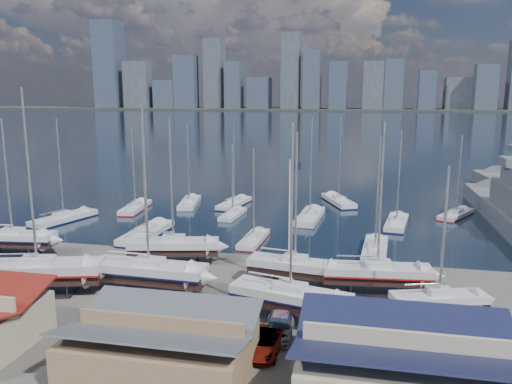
# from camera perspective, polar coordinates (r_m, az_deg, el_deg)

# --- Properties ---
(ground) EXTENTS (1400.00, 1400.00, 0.00)m
(ground) POSITION_cam_1_polar(r_m,az_deg,el_deg) (50.59, -3.65, -10.64)
(ground) COLOR #605E59
(ground) RESTS_ON ground
(water) EXTENTS (1400.00, 600.00, 0.40)m
(water) POSITION_cam_1_polar(r_m,az_deg,el_deg) (355.99, 9.83, 7.88)
(water) COLOR #1A303D
(water) RESTS_ON ground
(far_shore) EXTENTS (1400.00, 80.00, 2.20)m
(far_shore) POSITION_cam_1_polar(r_m,az_deg,el_deg) (615.64, 10.75, 9.25)
(far_shore) COLOR #2D332D
(far_shore) RESTS_ON ground
(skyline) EXTENTS (639.14, 43.80, 107.69)m
(skyline) POSITION_cam_1_polar(r_m,az_deg,el_deg) (609.71, 10.11, 12.82)
(skyline) COLOR #475166
(skyline) RESTS_ON far_shore
(shed_grey) EXTENTS (12.60, 8.40, 4.17)m
(shed_grey) POSITION_cam_1_polar(r_m,az_deg,el_deg) (35.93, -10.78, -16.55)
(shed_grey) COLOR #8C6B4C
(shed_grey) RESTS_ON ground
(shed_blue) EXTENTS (13.65, 9.45, 4.71)m
(shed_blue) POSITION_cam_1_polar(r_m,az_deg,el_deg) (33.64, 16.79, -18.36)
(shed_blue) COLOR #BFB293
(shed_blue) RESTS_ON ground
(sailboat_cradle_0) EXTENTS (10.21, 3.94, 16.08)m
(sailboat_cradle_0) POSITION_cam_1_polar(r_m,az_deg,el_deg) (65.55, -26.03, -4.77)
(sailboat_cradle_0) COLOR #2D2D33
(sailboat_cradle_0) RESTS_ON ground
(sailboat_cradle_1) EXTENTS (12.58, 6.50, 19.31)m
(sailboat_cradle_1) POSITION_cam_1_polar(r_m,az_deg,el_deg) (52.10, -23.68, -8.30)
(sailboat_cradle_1) COLOR #2D2D33
(sailboat_cradle_1) RESTS_ON ground
(sailboat_cradle_2) EXTENTS (10.34, 4.89, 16.26)m
(sailboat_cradle_2) POSITION_cam_1_polar(r_m,az_deg,el_deg) (56.71, -9.41, -6.10)
(sailboat_cradle_2) COLOR #2D2D33
(sailboat_cradle_2) RESTS_ON ground
(sailboat_cradle_3) EXTENTS (11.26, 3.54, 17.88)m
(sailboat_cradle_3) POSITION_cam_1_polar(r_m,az_deg,el_deg) (49.04, -12.13, -8.88)
(sailboat_cradle_3) COLOR #2D2D33
(sailboat_cradle_3) RESTS_ON ground
(sailboat_cradle_4) EXTENTS (9.61, 3.94, 15.29)m
(sailboat_cradle_4) POSITION_cam_1_polar(r_m,az_deg,el_deg) (49.84, 4.47, -8.48)
(sailboat_cradle_4) COLOR #2D2D33
(sailboat_cradle_4) RESTS_ON ground
(sailboat_cradle_5) EXTENTS (10.67, 5.26, 16.57)m
(sailboat_cradle_5) POSITION_cam_1_polar(r_m,az_deg,el_deg) (42.53, 3.95, -11.92)
(sailboat_cradle_5) COLOR #2D2D33
(sailboat_cradle_5) RESTS_ON ground
(sailboat_cradle_6) EXTENTS (10.39, 3.85, 16.38)m
(sailboat_cradle_6) POSITION_cam_1_polar(r_m,az_deg,el_deg) (49.15, 13.68, -9.00)
(sailboat_cradle_6) COLOR #2D2D33
(sailboat_cradle_6) RESTS_ON ground
(sailboat_cradle_7) EXTENTS (8.25, 4.39, 13.19)m
(sailboat_cradle_7) POSITION_cam_1_polar(r_m,az_deg,el_deg) (45.03, 20.19, -11.49)
(sailboat_cradle_7) COLOR #2D2D33
(sailboat_cradle_7) RESTS_ON ground
(sailboat_moored_0) EXTENTS (6.11, 11.18, 16.11)m
(sailboat_moored_0) POSITION_cam_1_polar(r_m,az_deg,el_deg) (80.02, -21.10, -2.97)
(sailboat_moored_0) COLOR black
(sailboat_moored_0) RESTS_ON water
(sailboat_moored_1) EXTENTS (3.72, 9.86, 14.39)m
(sailboat_moored_1) POSITION_cam_1_polar(r_m,az_deg,el_deg) (84.25, -13.61, -1.85)
(sailboat_moored_1) COLOR black
(sailboat_moored_1) RESTS_ON water
(sailboat_moored_2) EXTENTS (4.34, 9.89, 14.45)m
(sailboat_moored_2) POSITION_cam_1_polar(r_m,az_deg,el_deg) (86.14, -7.62, -1.34)
(sailboat_moored_2) COLOR black
(sailboat_moored_2) RESTS_ON water
(sailboat_moored_3) EXTENTS (3.73, 11.53, 17.03)m
(sailboat_moored_3) POSITION_cam_1_polar(r_m,az_deg,el_deg) (68.46, -12.41, -4.77)
(sailboat_moored_3) COLOR black
(sailboat_moored_3) RESTS_ON water
(sailboat_moored_4) EXTENTS (2.76, 7.98, 11.84)m
(sailboat_moored_4) POSITION_cam_1_polar(r_m,az_deg,el_deg) (77.60, -2.67, -2.63)
(sailboat_moored_4) COLOR black
(sailboat_moored_4) RESTS_ON water
(sailboat_moored_5) EXTENTS (4.28, 10.00, 14.48)m
(sailboat_moored_5) POSITION_cam_1_polar(r_m,az_deg,el_deg) (85.11, -2.51, -1.41)
(sailboat_moored_5) COLOR black
(sailboat_moored_5) RESTS_ON water
(sailboat_moored_6) EXTENTS (2.79, 8.64, 12.76)m
(sailboat_moored_6) POSITION_cam_1_polar(r_m,az_deg,el_deg) (64.33, -0.27, -5.53)
(sailboat_moored_6) COLOR black
(sailboat_moored_6) RESTS_ON water
(sailboat_moored_7) EXTENTS (3.81, 10.94, 16.22)m
(sailboat_moored_7) POSITION_cam_1_polar(r_m,az_deg,el_deg) (76.05, 6.18, -2.97)
(sailboat_moored_7) COLOR black
(sailboat_moored_7) RESTS_ON water
(sailboat_moored_8) EXTENTS (6.70, 10.78, 15.63)m
(sailboat_moored_8) POSITION_cam_1_polar(r_m,az_deg,el_deg) (87.98, 9.41, -1.14)
(sailboat_moored_8) COLOR black
(sailboat_moored_8) RESTS_ON water
(sailboat_moored_9) EXTENTS (3.48, 9.97, 14.78)m
(sailboat_moored_9) POSITION_cam_1_polar(r_m,az_deg,el_deg) (61.84, 13.45, -6.52)
(sailboat_moored_9) COLOR black
(sailboat_moored_9) RESTS_ON water
(sailboat_moored_10) EXTENTS (4.17, 10.03, 14.55)m
(sailboat_moored_10) POSITION_cam_1_polar(r_m,az_deg,el_deg) (75.07, 15.75, -3.53)
(sailboat_moored_10) COLOR black
(sailboat_moored_10) RESTS_ON water
(sailboat_moored_11) EXTENTS (6.68, 8.94, 13.31)m
(sailboat_moored_11) POSITION_cam_1_polar(r_m,az_deg,el_deg) (83.33, 21.87, -2.49)
(sailboat_moored_11) COLOR black
(sailboat_moored_11) RESTS_ON water
(car_a) EXTENTS (2.61, 4.50, 1.44)m
(car_a) POSITION_cam_1_polar(r_m,az_deg,el_deg) (43.10, -14.33, -13.94)
(car_a) COLOR gray
(car_a) RESTS_ON ground
(car_b) EXTENTS (5.26, 3.23, 1.64)m
(car_b) POSITION_cam_1_polar(r_m,az_deg,el_deg) (42.53, -14.11, -14.13)
(car_b) COLOR gray
(car_b) RESTS_ON ground
(car_c) EXTENTS (2.72, 5.32, 1.44)m
(car_c) POSITION_cam_1_polar(r_m,az_deg,el_deg) (38.36, 0.98, -16.86)
(car_c) COLOR gray
(car_c) RESTS_ON ground
(car_d) EXTENTS (2.51, 5.53, 1.57)m
(car_d) POSITION_cam_1_polar(r_m,az_deg,el_deg) (40.83, 2.72, -14.96)
(car_d) COLOR gray
(car_d) RESTS_ON ground
(flagpole) EXTENTS (1.11, 0.12, 12.56)m
(flagpole) POSITION_cam_1_polar(r_m,az_deg,el_deg) (49.10, 3.94, -2.41)
(flagpole) COLOR white
(flagpole) RESTS_ON ground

